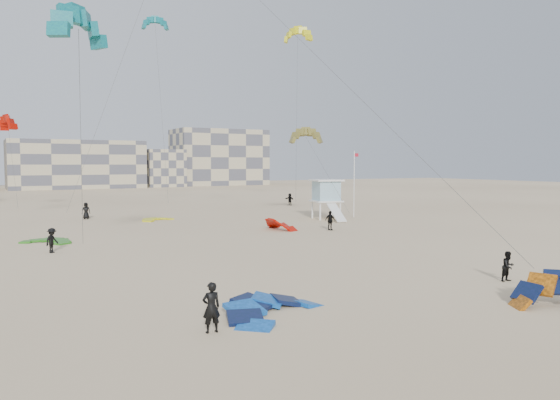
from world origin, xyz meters
TOP-DOWN VIEW (x-y plane):
  - ground at (0.00, 0.00)m, footprint 320.00×320.00m
  - kite_ground_blue at (-0.95, 3.60)m, footprint 6.70×6.80m
  - kite_ground_green at (-7.00, 30.33)m, footprint 5.43×5.44m
  - kite_ground_red_far at (13.44, 28.91)m, footprint 3.97×3.79m
  - kite_ground_yellow at (5.47, 42.91)m, footprint 4.69×4.78m
  - kitesurfer_main at (-4.17, 2.38)m, footprint 0.71×0.48m
  - kitesurfer_b at (13.10, 2.98)m, footprint 0.80×0.62m
  - kitesurfer_c at (-7.25, 24.87)m, footprint 1.28×1.27m
  - kitesurfer_d at (17.33, 26.15)m, footprint 0.87×1.17m
  - kitesurfer_e at (-1.12, 48.16)m, footprint 1.07×0.87m
  - kitesurfer_f at (29.34, 54.71)m, footprint 1.01×1.76m
  - kite_fly_teal_a at (-6.14, 18.32)m, footprint 5.70×5.72m
  - kite_fly_olive at (22.14, 38.41)m, footprint 5.03×10.13m
  - kite_fly_yellow at (28.56, 51.19)m, footprint 5.56×5.57m
  - kite_fly_teal_b at (10.15, 58.39)m, footprint 4.23×5.79m
  - kite_fly_red at (-8.22, 61.07)m, footprint 4.50×8.02m
  - lifeguard_tower_near at (22.82, 35.06)m, footprint 3.73×6.46m
  - flagpole at (26.86, 35.27)m, footprint 0.63×0.10m
  - condo_mid at (10.00, 130.00)m, footprint 32.00×16.00m
  - condo_east at (50.00, 132.00)m, footprint 26.00×14.00m
  - condo_fill_right at (32.00, 128.00)m, footprint 10.00×10.00m

SIDE VIEW (x-z plane):
  - ground at x=0.00m, z-range 0.00..0.00m
  - kite_ground_blue at x=-0.95m, z-range -1.04..1.04m
  - kite_ground_green at x=-7.00m, z-range -0.32..0.32m
  - kite_ground_red_far at x=13.44m, z-range -1.65..1.65m
  - kite_ground_yellow at x=5.47m, z-range -0.30..0.30m
  - kitesurfer_b at x=13.10m, z-range 0.00..1.63m
  - kitesurfer_c at x=-7.25m, z-range 0.00..1.77m
  - kitesurfer_f at x=29.34m, z-range 0.00..1.81m
  - kitesurfer_d at x=17.33m, z-range 0.00..1.85m
  - kitesurfer_e at x=-1.12m, z-range 0.00..1.90m
  - kitesurfer_main at x=-4.17m, z-range 0.00..1.92m
  - lifeguard_tower_near at x=22.82m, z-range -0.02..4.47m
  - flagpole at x=26.86m, z-range 0.20..7.98m
  - condo_fill_right at x=32.00m, z-range 0.00..10.00m
  - condo_mid at x=10.00m, z-range 0.00..12.00m
  - condo_east at x=50.00m, z-range 0.00..16.00m
  - kite_fly_olive at x=22.14m, z-range 4.41..14.39m
  - kite_fly_red at x=-8.22m, z-range 5.47..17.11m
  - kite_fly_teal_a at x=-6.14m, z-range 6.99..21.67m
  - kite_fly_yellow at x=28.56m, z-range 12.01..36.72m
  - kite_fly_teal_b at x=10.15m, z-range 12.54..38.10m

